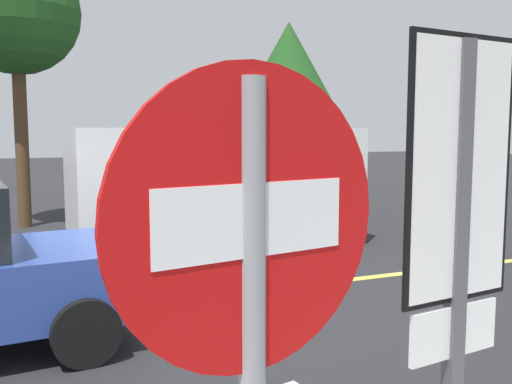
% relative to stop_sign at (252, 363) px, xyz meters
% --- Properties ---
extents(ground_plane, '(80.00, 80.00, 0.00)m').
position_rel_stop_sign_xyz_m(ground_plane, '(-0.05, 5.69, -1.60)').
color(ground_plane, '#262628').
extents(lane_marking_centre, '(28.00, 0.16, 0.01)m').
position_rel_stop_sign_xyz_m(lane_marking_centre, '(2.95, 5.69, -1.59)').
color(lane_marking_centre, '#E0D14C').
extents(stop_sign, '(0.75, 0.16, 2.34)m').
position_rel_stop_sign_xyz_m(stop_sign, '(0.00, 0.00, 0.00)').
color(stop_sign, gray).
rests_on(stop_sign, ground_plane).
extents(speed_limit_sign, '(0.54, 0.09, 2.52)m').
position_rel_stop_sign_xyz_m(speed_limit_sign, '(0.99, 0.39, 0.17)').
color(speed_limit_sign, '#4C4C51').
rests_on(speed_limit_sign, ground_plane).
extents(white_van, '(5.24, 2.36, 2.20)m').
position_rel_stop_sign_xyz_m(white_van, '(2.87, 8.69, -0.33)').
color(white_van, white).
rests_on(white_van, ground_plane).
extents(tree_left_verge, '(2.73, 2.73, 6.08)m').
position_rel_stop_sign_xyz_m(tree_left_verge, '(-0.37, 12.46, 3.08)').
color(tree_left_verge, '#513823').
rests_on(tree_left_verge, ground_plane).
extents(tree_centre_verge, '(2.76, 2.76, 5.18)m').
position_rel_stop_sign_xyz_m(tree_centre_verge, '(6.72, 13.59, 2.31)').
color(tree_centre_verge, '#513823').
rests_on(tree_centre_verge, ground_plane).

